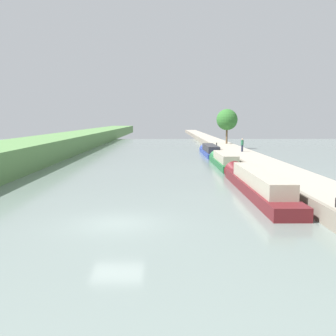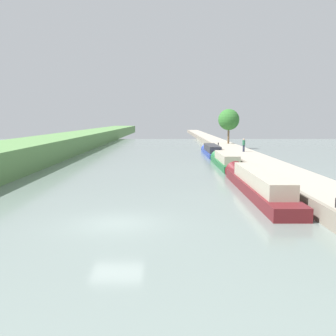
{
  "view_description": "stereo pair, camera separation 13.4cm",
  "coord_description": "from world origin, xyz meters",
  "px_view_note": "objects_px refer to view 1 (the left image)",
  "views": [
    {
      "loc": [
        2.34,
        -18.18,
        4.97
      ],
      "look_at": [
        2.54,
        13.33,
        1.0
      ],
      "focal_mm": 41.6,
      "sensor_mm": 36.0,
      "label": 1
    },
    {
      "loc": [
        2.47,
        -18.18,
        4.97
      ],
      "look_at": [
        2.54,
        13.33,
        1.0
      ],
      "focal_mm": 41.6,
      "sensor_mm": 36.0,
      "label": 2
    }
  ],
  "objects_px": {
    "person_walking": "(242,145)",
    "mooring_bollard_far": "(217,144)",
    "narrowboat_maroon": "(255,183)",
    "narrowboat_green": "(224,160)",
    "narrowboat_blue": "(210,151)"
  },
  "relations": [
    {
      "from": "mooring_bollard_far",
      "to": "narrowboat_blue",
      "type": "bearing_deg",
      "value": -106.28
    },
    {
      "from": "narrowboat_maroon",
      "to": "person_walking",
      "type": "relative_size",
      "value": 9.79
    },
    {
      "from": "narrowboat_maroon",
      "to": "mooring_bollard_far",
      "type": "relative_size",
      "value": 36.12
    },
    {
      "from": "narrowboat_maroon",
      "to": "mooring_bollard_far",
      "type": "distance_m",
      "value": 34.36
    },
    {
      "from": "narrowboat_blue",
      "to": "narrowboat_maroon",
      "type": "bearing_deg",
      "value": -90.14
    },
    {
      "from": "narrowboat_green",
      "to": "person_walking",
      "type": "bearing_deg",
      "value": 65.3
    },
    {
      "from": "person_walking",
      "to": "mooring_bollard_far",
      "type": "bearing_deg",
      "value": 98.27
    },
    {
      "from": "narrowboat_blue",
      "to": "person_walking",
      "type": "height_order",
      "value": "person_walking"
    },
    {
      "from": "narrowboat_green",
      "to": "narrowboat_blue",
      "type": "relative_size",
      "value": 0.92
    },
    {
      "from": "narrowboat_maroon",
      "to": "mooring_bollard_far",
      "type": "xyz_separation_m",
      "value": [
        1.84,
        34.31,
        0.46
      ]
    },
    {
      "from": "narrowboat_blue",
      "to": "mooring_bollard_far",
      "type": "distance_m",
      "value": 6.33
    },
    {
      "from": "person_walking",
      "to": "narrowboat_maroon",
      "type": "bearing_deg",
      "value": -98.86
    },
    {
      "from": "narrowboat_blue",
      "to": "mooring_bollard_far",
      "type": "relative_size",
      "value": 29.02
    },
    {
      "from": "narrowboat_maroon",
      "to": "narrowboat_blue",
      "type": "bearing_deg",
      "value": 89.86
    },
    {
      "from": "narrowboat_green",
      "to": "narrowboat_blue",
      "type": "height_order",
      "value": "narrowboat_green"
    }
  ]
}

